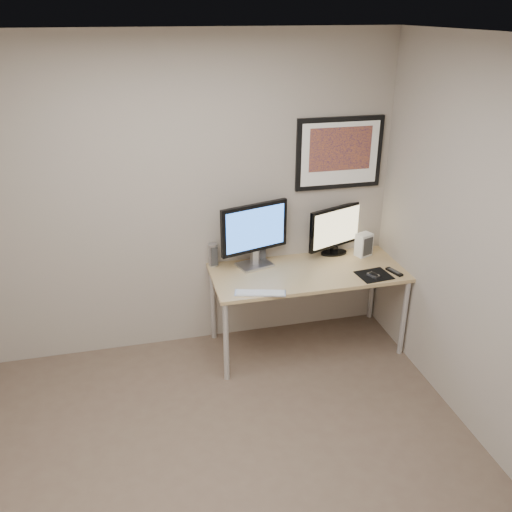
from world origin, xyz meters
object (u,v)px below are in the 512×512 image
(speaker_left, at_px, (213,255))
(fan_unit, at_px, (364,245))
(speaker_right, at_px, (261,251))
(framed_art, at_px, (339,153))
(keyboard, at_px, (260,293))
(monitor_tv, at_px, (335,229))
(desk, at_px, (308,278))
(monitor_large, at_px, (254,233))

(speaker_left, xyz_separation_m, fan_unit, (1.32, -0.11, 0.00))
(speaker_left, relative_size, speaker_right, 1.14)
(framed_art, xyz_separation_m, keyboard, (-0.83, -0.62, -0.88))
(speaker_left, relative_size, keyboard, 0.51)
(speaker_right, bearing_deg, speaker_left, 175.06)
(monitor_tv, xyz_separation_m, speaker_right, (-0.66, 0.03, -0.15))
(desk, height_order, framed_art, framed_art)
(monitor_tv, height_order, keyboard, monitor_tv)
(fan_unit, bearing_deg, monitor_tv, 137.52)
(monitor_tv, bearing_deg, monitor_large, 164.67)
(desk, bearing_deg, speaker_right, 136.55)
(desk, xyz_separation_m, speaker_right, (-0.32, 0.31, 0.15))
(framed_art, height_order, fan_unit, framed_art)
(desk, distance_m, speaker_left, 0.82)
(desk, relative_size, monitor_large, 2.70)
(monitor_large, xyz_separation_m, speaker_right, (0.09, 0.11, -0.22))
(monitor_tv, bearing_deg, fan_unit, -41.85)
(framed_art, xyz_separation_m, monitor_tv, (-0.02, -0.06, -0.66))
(desk, xyz_separation_m, keyboard, (-0.48, -0.29, 0.07))
(framed_art, distance_m, monitor_large, 0.97)
(speaker_right, xyz_separation_m, fan_unit, (0.90, -0.12, 0.02))
(monitor_tv, bearing_deg, desk, -161.83)
(monitor_tv, relative_size, speaker_right, 3.10)
(monitor_large, distance_m, speaker_left, 0.41)
(speaker_left, height_order, fan_unit, fan_unit)
(desk, bearing_deg, speaker_left, 158.72)
(desk, relative_size, keyboard, 4.10)
(speaker_left, bearing_deg, fan_unit, -11.13)
(keyboard, bearing_deg, monitor_large, 97.03)
(monitor_tv, height_order, speaker_left, monitor_tv)
(framed_art, height_order, monitor_tv, framed_art)
(keyboard, height_order, fan_unit, fan_unit)
(monitor_tv, bearing_deg, framed_art, 53.63)
(desk, distance_m, fan_unit, 0.62)
(framed_art, xyz_separation_m, speaker_left, (-1.10, -0.04, -0.79))
(monitor_tv, xyz_separation_m, keyboard, (-0.81, -0.56, -0.23))
(framed_art, distance_m, fan_unit, 0.83)
(desk, bearing_deg, monitor_tv, 39.31)
(monitor_large, height_order, monitor_tv, monitor_large)
(framed_art, bearing_deg, monitor_large, -170.01)
(monitor_large, relative_size, monitor_tv, 1.10)
(monitor_large, relative_size, speaker_right, 3.42)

